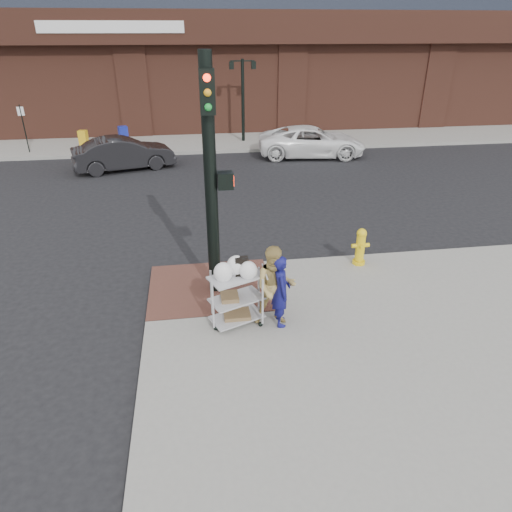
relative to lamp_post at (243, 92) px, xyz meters
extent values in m
plane|color=black|center=(-2.00, -16.00, -2.62)|extent=(220.00, 220.00, 0.00)
cube|color=gray|center=(10.50, 16.00, -2.54)|extent=(65.00, 36.00, 0.15)
cube|color=#562F28|center=(-2.60, -15.10, -2.46)|extent=(2.80, 2.40, 0.01)
cylinder|color=black|center=(0.00, 0.00, -0.47)|extent=(0.16, 0.16, 4.00)
cube|color=black|center=(0.00, 0.00, 1.43)|extent=(1.20, 0.06, 0.06)
cube|color=black|center=(-0.55, 0.00, 1.23)|extent=(0.22, 0.22, 0.35)
cube|color=black|center=(0.55, 0.00, 1.23)|extent=(0.22, 0.22, 0.35)
cylinder|color=black|center=(-10.50, -1.00, -1.37)|extent=(0.05, 0.05, 2.20)
cylinder|color=black|center=(-2.50, -15.20, 0.03)|extent=(0.26, 0.26, 5.00)
cube|color=black|center=(-2.20, -15.20, 0.08)|extent=(0.32, 0.28, 0.34)
cube|color=#FF260C|center=(-2.04, -15.20, 0.08)|extent=(0.02, 0.18, 0.22)
cube|color=black|center=(-2.50, -15.48, 1.83)|extent=(0.28, 0.18, 0.80)
imported|color=#111259|center=(-1.30, -16.73, -1.72)|extent=(0.38, 0.56, 1.50)
imported|color=tan|center=(-1.41, -16.69, -1.63)|extent=(0.87, 0.71, 1.67)
imported|color=black|center=(-5.67, -4.22, -1.92)|extent=(4.45, 2.56, 1.39)
imported|color=white|center=(2.88, -3.17, -1.92)|extent=(5.27, 2.91, 1.40)
cube|color=#ABABB0|center=(-2.16, -16.58, -1.43)|extent=(1.17, 0.92, 0.03)
cube|color=#ABABB0|center=(-2.16, -16.58, -1.92)|extent=(1.17, 0.92, 0.03)
cube|color=#ABABB0|center=(-2.16, -16.58, -2.34)|extent=(1.17, 0.92, 0.03)
cube|color=black|center=(-2.04, -16.52, -1.24)|extent=(0.25, 0.16, 0.37)
cube|color=brown|center=(-2.29, -16.58, -1.86)|extent=(0.34, 0.39, 0.09)
cube|color=brown|center=(-2.16, -16.58, -2.29)|extent=(0.53, 0.41, 0.08)
cylinder|color=yellow|center=(1.17, -14.47, -2.42)|extent=(0.31, 0.31, 0.09)
cylinder|color=yellow|center=(1.17, -14.47, -2.02)|extent=(0.22, 0.22, 0.70)
sphere|color=yellow|center=(1.17, -14.47, -1.64)|extent=(0.25, 0.25, 0.25)
cylinder|color=yellow|center=(1.17, -14.47, -1.96)|extent=(0.45, 0.10, 0.10)
cube|color=gold|center=(-7.96, -0.77, -2.02)|extent=(0.45, 0.42, 0.90)
cube|color=#162295|center=(-6.09, -0.38, -1.98)|extent=(0.52, 0.50, 0.98)
camera|label=1|loc=(-2.90, -24.22, 2.86)|focal=32.00mm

